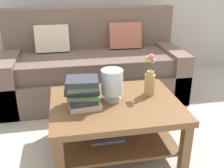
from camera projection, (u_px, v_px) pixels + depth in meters
name	position (u px, v px, depth m)	size (l,w,h in m)	color
ground_plane	(115.00, 128.00, 2.66)	(10.00, 10.00, 0.00)	#B7B2A8
couch	(94.00, 68.00, 3.25)	(2.12, 0.90, 1.06)	brown
coffee_table	(115.00, 116.00, 2.22)	(1.06, 0.84, 0.46)	brown
book_stack_main	(83.00, 92.00, 2.06)	(0.29, 0.24, 0.24)	beige
glass_hurricane_vase	(112.00, 83.00, 2.15)	(0.18, 0.18, 0.27)	silver
flower_pitcher	(150.00, 80.00, 2.26)	(0.09, 0.09, 0.37)	tan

